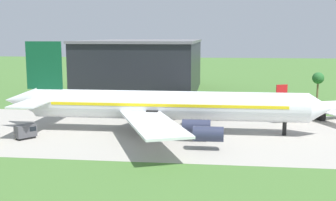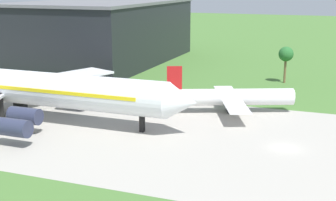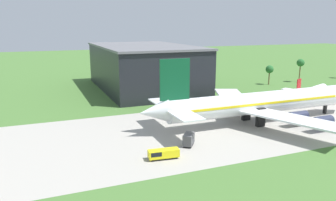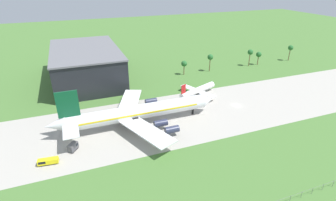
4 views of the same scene
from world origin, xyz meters
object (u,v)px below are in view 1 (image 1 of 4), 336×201
Objects in this scene: regional_aircraft at (320,108)px; terminal_building at (146,66)px; jet_airliner at (162,105)px; fuel_truck at (26,131)px.

regional_aircraft is 66.89m from terminal_building.
terminal_building is at bearing 102.93° from jet_airliner.
jet_airliner is at bearing -155.01° from regional_aircraft.
regional_aircraft reaches higher than fuel_truck.
terminal_building reaches higher than regional_aircraft.
fuel_truck is at bearing -160.52° from jet_airliner.
regional_aircraft is 5.33× the size of fuel_truck.
fuel_truck is at bearing -157.26° from regional_aircraft.
fuel_truck is 71.38m from terminal_building.
terminal_building is (11.90, 69.94, 7.79)m from fuel_truck.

